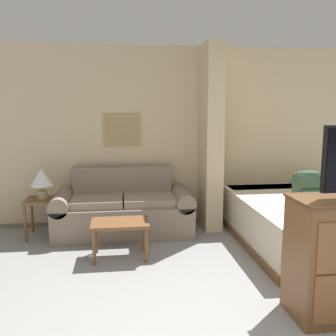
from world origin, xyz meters
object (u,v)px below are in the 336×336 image
(couch, at_px, (123,210))
(table_lamp, at_px, (42,179))
(coffee_table, at_px, (120,226))
(bed, at_px, (310,221))
(backpack, at_px, (308,186))

(couch, xyz_separation_m, table_lamp, (-1.07, -0.02, 0.47))
(coffee_table, bearing_deg, bed, 4.20)
(couch, bearing_deg, table_lamp, -178.85)
(bed, distance_m, backpack, 0.54)
(couch, distance_m, table_lamp, 1.16)
(couch, distance_m, coffee_table, 0.89)
(table_lamp, distance_m, backpack, 3.39)
(table_lamp, height_order, bed, table_lamp)
(table_lamp, relative_size, bed, 0.19)
(coffee_table, distance_m, table_lamp, 1.40)
(table_lamp, bearing_deg, couch, 1.15)
(backpack, bearing_deg, table_lamp, 165.17)
(bed, bearing_deg, coffee_table, -175.80)
(table_lamp, xyz_separation_m, bed, (3.43, -0.69, -0.50))
(couch, bearing_deg, coffee_table, -92.99)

